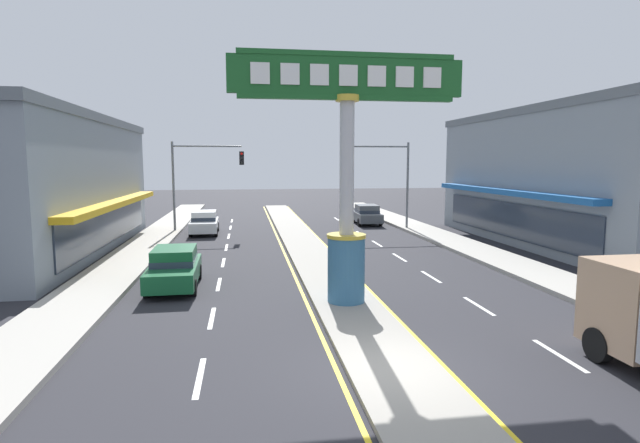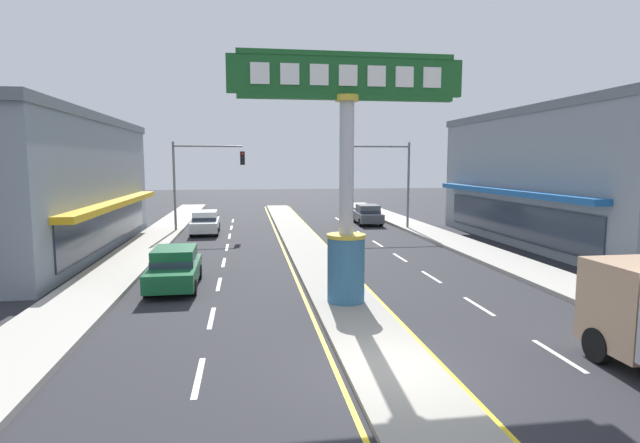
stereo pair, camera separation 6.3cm
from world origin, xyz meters
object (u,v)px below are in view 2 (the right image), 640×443
district_sign (347,179)px  sedan_mid_left_lane (205,222)px  traffic_light_right_side (385,170)px  sedan_near_right_lane (175,267)px  traffic_light_left_side (200,171)px  sedan_near_left_lane (368,214)px  storefront_right (568,177)px  storefront_left (14,185)px

district_sign → sedan_mid_left_lane: bearing=108.3°
traffic_light_right_side → sedan_near_right_lane: 19.52m
traffic_light_left_side → sedan_near_left_lane: (12.40, 2.70, -3.46)m
sedan_near_left_lane → district_sign: bearing=-105.6°
storefront_right → sedan_near_left_lane: storefront_right is taller
traffic_light_right_side → storefront_left: bearing=-164.9°
district_sign → sedan_mid_left_lane: size_ratio=1.89×
traffic_light_right_side → sedan_mid_left_lane: bearing=178.9°
district_sign → sedan_near_right_lane: size_ratio=1.89×
traffic_light_right_side → sedan_near_left_lane: (-0.29, 3.68, -3.46)m
traffic_light_right_side → sedan_mid_left_lane: (-12.40, 0.23, -3.46)m
storefront_right → traffic_light_left_side: size_ratio=3.15×
storefront_left → sedan_near_left_lane: 23.61m
sedan_mid_left_lane → sedan_near_right_lane: bearing=-90.0°
storefront_left → sedan_near_right_lane: size_ratio=4.71×
sedan_near_right_lane → sedan_near_left_lane: bearing=56.6°
storefront_left → storefront_right: (30.68, -1.47, 0.28)m
district_sign → traffic_light_right_side: district_sign is taller
traffic_light_right_side → sedan_mid_left_lane: traffic_light_right_side is taller
district_sign → storefront_left: district_sign is taller
storefront_left → storefront_right: 30.72m
storefront_left → sedan_near_left_lane: bearing=24.1°
storefront_right → sedan_mid_left_lane: (-21.40, 7.57, -3.15)m
storefront_left → sedan_near_left_lane: storefront_left is taller
district_sign → traffic_light_left_side: district_sign is taller
traffic_light_right_side → traffic_light_left_side: bearing=175.6°
district_sign → storefront_left: bearing=141.5°
storefront_right → sedan_near_left_lane: bearing=130.1°
storefront_right → traffic_light_left_side: storefront_right is taller
sedan_near_left_lane → traffic_light_left_side: bearing=-167.7°
traffic_light_right_side → sedan_near_left_lane: traffic_light_right_side is taller
traffic_light_left_side → sedan_near_left_lane: size_ratio=1.42×
storefront_right → sedan_mid_left_lane: size_ratio=4.51×
traffic_light_left_side → district_sign: bearing=-71.6°
sedan_mid_left_lane → storefront_right: bearing=-19.5°
storefront_left → traffic_light_left_side: (9.00, 6.85, 0.59)m
traffic_light_left_side → traffic_light_right_side: (12.68, -0.98, 0.00)m
district_sign → traffic_light_right_side: size_ratio=1.32×
storefront_left → storefront_right: size_ratio=1.04×
storefront_left → sedan_mid_left_lane: size_ratio=4.71×
traffic_light_left_side → traffic_light_right_side: bearing=-4.4°
district_sign → storefront_right: (15.34, 10.73, -0.32)m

